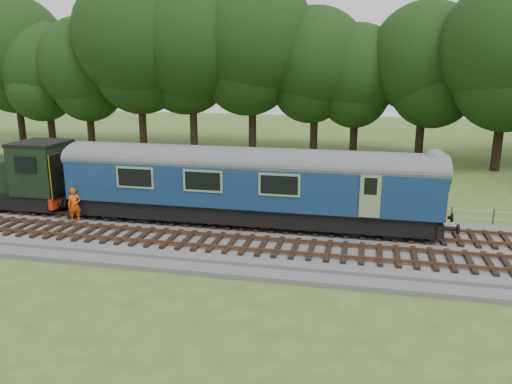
# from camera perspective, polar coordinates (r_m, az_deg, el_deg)

# --- Properties ---
(ground) EXTENTS (120.00, 120.00, 0.00)m
(ground) POSITION_cam_1_polar(r_m,az_deg,el_deg) (23.56, -1.79, -5.49)
(ground) COLOR #405D22
(ground) RESTS_ON ground
(ballast) EXTENTS (70.00, 7.00, 0.35)m
(ballast) POSITION_cam_1_polar(r_m,az_deg,el_deg) (23.50, -1.79, -5.09)
(ballast) COLOR #4C4C4F
(ballast) RESTS_ON ground
(track_north) EXTENTS (67.20, 2.40, 0.21)m
(track_north) POSITION_cam_1_polar(r_m,az_deg,el_deg) (24.71, -1.00, -3.51)
(track_north) COLOR black
(track_north) RESTS_ON ballast
(track_south) EXTENTS (67.20, 2.40, 0.21)m
(track_south) POSITION_cam_1_polar(r_m,az_deg,el_deg) (21.96, -2.82, -5.85)
(track_south) COLOR black
(track_south) RESTS_ON ballast
(fence) EXTENTS (64.00, 0.12, 1.00)m
(fence) POSITION_cam_1_polar(r_m,az_deg,el_deg) (27.72, 0.50, -2.40)
(fence) COLOR #6B6054
(fence) RESTS_ON ground
(tree_line) EXTENTS (70.00, 8.00, 18.00)m
(tree_line) POSITION_cam_1_polar(r_m,az_deg,el_deg) (44.53, 5.18, 3.97)
(tree_line) COLOR black
(tree_line) RESTS_ON ground
(dmu_railcar) EXTENTS (18.05, 2.86, 3.88)m
(dmu_railcar) POSITION_cam_1_polar(r_m,az_deg,el_deg) (24.12, -0.95, 1.45)
(dmu_railcar) COLOR black
(dmu_railcar) RESTS_ON ground
(shunter_loco) EXTENTS (8.92, 2.60, 3.38)m
(shunter_loco) POSITION_cam_1_polar(r_m,az_deg,el_deg) (30.58, -27.26, 1.39)
(shunter_loco) COLOR black
(shunter_loco) RESTS_ON ground
(worker) EXTENTS (0.76, 0.70, 1.75)m
(worker) POSITION_cam_1_polar(r_m,az_deg,el_deg) (26.34, -20.03, -1.43)
(worker) COLOR #E2490B
(worker) RESTS_ON ballast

